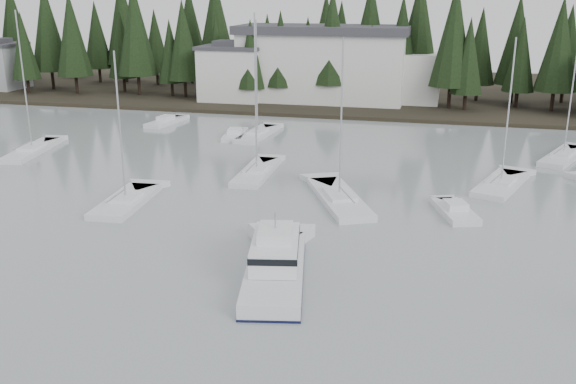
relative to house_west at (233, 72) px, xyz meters
name	(u,v)px	position (x,y,z in m)	size (l,w,h in m)	color
far_shore_land	(367,90)	(18.00, 18.00, -4.65)	(240.00, 54.00, 1.00)	black
conifer_treeline	(359,100)	(18.00, 7.00, -4.65)	(200.00, 22.00, 20.00)	black
house_west	(233,72)	(0.00, 0.00, 0.00)	(9.54, 7.42, 8.75)	silver
harbor_inn	(337,65)	(15.04, 3.34, 1.12)	(29.50, 11.50, 10.90)	silver
cabin_cruiser_center	(275,266)	(21.97, -58.05, -3.97)	(5.33, 11.11, 4.58)	silver
sailboat_0	(33,152)	(-10.66, -34.46, -4.57)	(4.11, 10.40, 14.94)	silver
sailboat_1	(258,135)	(10.04, -21.25, -4.58)	(3.09, 9.57, 13.71)	silver
sailboat_2	(501,186)	(36.19, -35.71, -4.58)	(5.53, 9.29, 13.16)	silver
sailboat_3	(126,203)	(6.96, -47.76, -4.59)	(3.60, 8.67, 12.51)	silver
sailboat_6	(339,201)	(23.28, -42.99, -4.59)	(7.12, 10.95, 13.43)	silver
sailboat_8	(563,158)	(42.97, -23.98, -4.59)	(6.06, 9.74, 12.10)	silver
sailboat_11	(257,174)	(14.60, -37.02, -4.57)	(2.91, 9.48, 14.96)	silver
runabout_1	(455,213)	(32.32, -44.03, -4.52)	(3.84, 5.88, 1.42)	silver
runabout_3	(166,123)	(-3.40, -16.98, -4.52)	(3.15, 7.18, 1.42)	silver
runabout_4	(235,136)	(7.67, -22.48, -4.52)	(3.11, 6.19, 1.42)	silver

